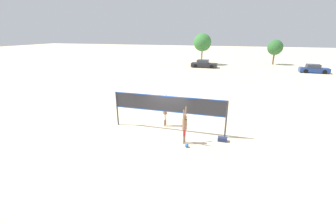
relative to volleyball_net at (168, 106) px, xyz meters
name	(u,v)px	position (x,y,z in m)	size (l,w,h in m)	color
ground_plane	(168,131)	(0.00, 0.00, -1.74)	(200.00, 200.00, 0.00)	beige
volleyball_net	(168,106)	(0.00, 0.00, 0.00)	(7.53, 0.10, 2.42)	#38383D
player_spiker	(185,125)	(1.42, -1.41, -0.58)	(0.28, 0.71, 2.20)	#8C664C
player_blocker	(165,110)	(-0.44, 0.76, -0.59)	(0.28, 0.71, 2.18)	#8C664C
volleyball	(187,145)	(1.69, -1.91, -1.63)	(0.22, 0.22, 0.22)	blue
gear_bag	(222,139)	(3.61, -0.54, -1.62)	(0.56, 0.33, 0.25)	navy
parked_car_near	(204,64)	(-1.71, 29.36, -1.12)	(4.76, 2.03, 1.41)	#232328
parked_car_mid	(314,69)	(16.23, 28.62, -1.14)	(4.32, 2.07, 1.36)	navy
tree_left_cluster	(202,42)	(-2.74, 33.35, 2.58)	(3.48, 3.48, 6.07)	brown
tree_right_cluster	(275,48)	(11.25, 37.46, 1.60)	(2.97, 2.97, 4.85)	brown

